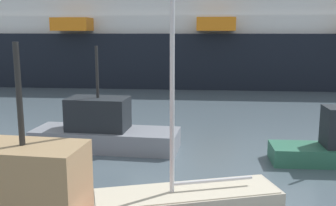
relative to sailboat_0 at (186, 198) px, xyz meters
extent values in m
cube|color=#BCB29E|center=(0.01, 0.00, -0.18)|extent=(7.72, 4.15, 0.92)
cube|color=beige|center=(0.01, 0.00, 0.30)|extent=(7.39, 3.90, 0.04)
cylinder|color=silver|center=(-0.56, -0.16, 6.28)|extent=(0.18, 0.18, 11.99)
cylinder|color=silver|center=(1.04, 0.31, 0.63)|extent=(3.24, 1.08, 0.14)
cube|color=gray|center=(-5.10, 8.40, -0.03)|extent=(9.10, 3.67, 1.20)
cube|color=#1E2328|center=(-5.55, 8.44, 1.55)|extent=(3.79, 2.51, 1.96)
cylinder|color=#262626|center=(-5.55, 8.44, 4.08)|extent=(0.18, 0.18, 3.11)
cube|color=#A3845B|center=(-4.82, -3.64, 1.82)|extent=(3.77, 2.27, 2.67)
cylinder|color=#262626|center=(-4.82, -3.64, 4.68)|extent=(0.17, 0.17, 3.03)
cube|color=black|center=(3.01, 41.83, 2.78)|extent=(124.76, 21.05, 6.84)
cube|color=white|center=(3.01, 41.83, 7.32)|extent=(114.76, 18.67, 2.24)
cube|color=white|center=(3.01, 41.83, 9.56)|extent=(107.87, 17.55, 2.24)
cube|color=orange|center=(-14.65, 33.30, 7.32)|extent=(4.58, 3.61, 1.57)
cube|color=orange|center=(2.75, 32.79, 7.32)|extent=(4.58, 3.61, 1.57)
camera|label=1|loc=(0.25, -14.52, 6.49)|focal=41.81mm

